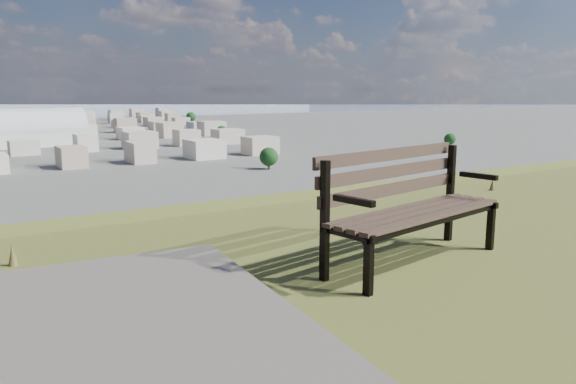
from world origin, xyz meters
TOP-DOWN VIEW (x-y plane):
  - park_bench at (-1.07, 1.37)m, footprint 1.87×0.88m
  - arena at (30.62, 288.50)m, footprint 56.28×25.37m

SIDE VIEW (x-z plane):
  - arena at x=30.62m, z-range -6.19..17.24m
  - park_bench at x=-1.07m, z-range 25.06..26.00m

